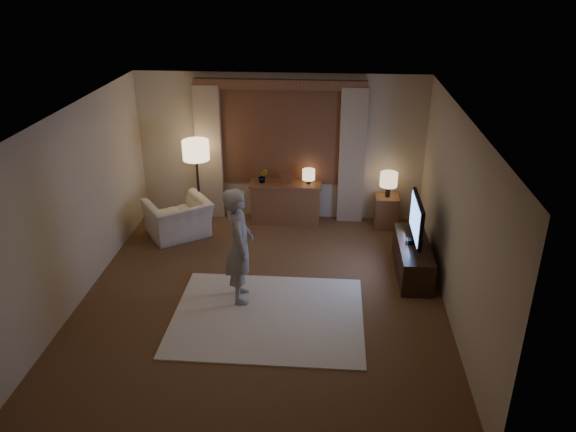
# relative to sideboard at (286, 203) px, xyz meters

# --- Properties ---
(room) EXTENTS (5.04, 5.54, 2.64)m
(room) POSITION_rel_sideboard_xyz_m (-0.11, -2.00, 0.98)
(room) COLOR brown
(room) RESTS_ON ground
(rug) EXTENTS (2.50, 2.00, 0.02)m
(rug) POSITION_rel_sideboard_xyz_m (0.01, -2.97, -0.34)
(rug) COLOR #EEE6C8
(rug) RESTS_ON floor
(sideboard) EXTENTS (1.20, 0.40, 0.70)m
(sideboard) POSITION_rel_sideboard_xyz_m (0.00, 0.00, 0.00)
(sideboard) COLOR brown
(sideboard) RESTS_ON floor
(picture_frame) EXTENTS (0.16, 0.02, 0.20)m
(picture_frame) POSITION_rel_sideboard_xyz_m (0.00, 0.00, 0.45)
(picture_frame) COLOR brown
(picture_frame) RESTS_ON sideboard
(plant) EXTENTS (0.17, 0.13, 0.30)m
(plant) POSITION_rel_sideboard_xyz_m (-0.40, 0.00, 0.50)
(plant) COLOR #999999
(plant) RESTS_ON sideboard
(table_lamp_sideboard) EXTENTS (0.22, 0.22, 0.30)m
(table_lamp_sideboard) POSITION_rel_sideboard_xyz_m (0.40, 0.00, 0.55)
(table_lamp_sideboard) COLOR black
(table_lamp_sideboard) RESTS_ON sideboard
(floor_lamp) EXTENTS (0.45, 0.45, 1.55)m
(floor_lamp) POSITION_rel_sideboard_xyz_m (-1.49, -0.26, 0.95)
(floor_lamp) COLOR black
(floor_lamp) RESTS_ON floor
(armchair) EXTENTS (1.30, 1.27, 0.64)m
(armchair) POSITION_rel_sideboard_xyz_m (-1.76, -0.72, -0.03)
(armchair) COLOR #EEE2C4
(armchair) RESTS_ON floor
(side_table) EXTENTS (0.40, 0.40, 0.56)m
(side_table) POSITION_rel_sideboard_xyz_m (1.77, -0.05, -0.07)
(side_table) COLOR brown
(side_table) RESTS_ON floor
(table_lamp_side) EXTENTS (0.30, 0.30, 0.44)m
(table_lamp_side) POSITION_rel_sideboard_xyz_m (1.77, -0.05, 0.52)
(table_lamp_side) COLOR black
(table_lamp_side) RESTS_ON side_table
(tv_stand) EXTENTS (0.45, 1.40, 0.50)m
(tv_stand) POSITION_rel_sideboard_xyz_m (2.04, -1.68, -0.10)
(tv_stand) COLOR black
(tv_stand) RESTS_ON floor
(tv) EXTENTS (0.24, 0.97, 0.70)m
(tv) POSITION_rel_sideboard_xyz_m (2.04, -1.68, 0.54)
(tv) COLOR black
(tv) RESTS_ON tv_stand
(person) EXTENTS (0.50, 0.66, 1.63)m
(person) POSITION_rel_sideboard_xyz_m (-0.41, -2.58, 0.49)
(person) COLOR #ABA59E
(person) RESTS_ON rug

